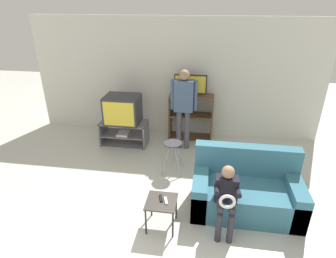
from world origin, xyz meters
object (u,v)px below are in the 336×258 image
remote_control_white (166,201)px  couch (245,191)px  tv_stand (124,133)px  snack_table (161,205)px  media_shelf (191,117)px  television_main (123,109)px  remote_control_black (161,198)px  folding_stool (173,149)px  person_standing_adult (184,102)px  television_flat (190,86)px  person_seated_child (226,195)px

remote_control_white → couch: couch is taller
tv_stand → snack_table: tv_stand is taller
media_shelf → television_main: bearing=-160.0°
tv_stand → remote_control_black: bearing=-62.0°
folding_stool → person_standing_adult: bearing=84.2°
couch → tv_stand: bearing=144.0°
remote_control_black → tv_stand: bearing=102.0°
media_shelf → television_flat: 0.71m
folding_stool → couch: 1.47m
tv_stand → media_shelf: size_ratio=0.99×
tv_stand → television_main: (0.00, -0.00, 0.55)m
couch → person_seated_child: bearing=-122.4°
remote_control_white → person_seated_child: size_ratio=0.15×
media_shelf → person_seated_child: (0.67, -2.76, 0.07)m
television_flat → remote_control_black: (-0.16, -2.81, -0.78)m
television_flat → snack_table: size_ratio=1.61×
folding_stool → remote_control_black: 1.34m
television_flat → person_standing_adult: person_standing_adult is taller
tv_stand → folding_stool: (1.19, -0.93, 0.22)m
person_seated_child → snack_table: bearing=-175.9°
couch → television_main: bearing=144.0°
media_shelf → couch: (1.00, -2.25, -0.21)m
snack_table → person_standing_adult: size_ratio=0.26×
television_main → media_shelf: size_ratio=0.71×
television_flat → remote_control_white: 2.95m
television_main → media_shelf: 1.52m
television_flat → person_standing_adult: 0.58m
television_main → person_seated_child: (2.07, -2.25, -0.22)m
television_main → snack_table: television_main is taller
television_main → television_flat: bearing=21.5°
media_shelf → folding_stool: bearing=-98.5°
media_shelf → person_seated_child: bearing=-76.3°
folding_stool → person_seated_child: (0.89, -1.33, 0.11)m
television_flat → person_standing_adult: size_ratio=0.41×
folding_stool → snack_table: 1.39m
snack_table → tv_stand: bearing=117.8°
tv_stand → television_flat: 1.76m
television_main → television_flat: (1.36, 0.54, 0.41)m
person_standing_adult → media_shelf: bearing=76.8°
remote_control_black → couch: 1.31m
media_shelf → remote_control_white: media_shelf is taller
person_seated_child → television_main: bearing=132.6°
television_main → folding_stool: television_main is taller
tv_stand → couch: (2.40, -1.74, 0.05)m
media_shelf → person_standing_adult: 0.74m
television_flat → folding_stool: 1.65m
tv_stand → folding_stool: bearing=-38.1°
television_main → person_seated_child: size_ratio=0.73×
tv_stand → television_main: 0.55m
television_main → person_standing_adult: bearing=-0.2°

